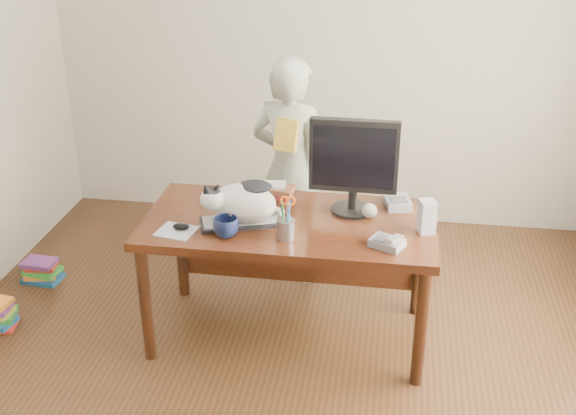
% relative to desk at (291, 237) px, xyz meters
% --- Properties ---
extents(room, '(4.50, 4.50, 4.50)m').
position_rel_desk_xyz_m(room, '(0.00, -0.68, 0.75)').
color(room, black).
rests_on(room, ground).
extents(desk, '(1.60, 0.80, 0.75)m').
position_rel_desk_xyz_m(desk, '(0.00, 0.00, 0.00)').
color(desk, black).
rests_on(desk, ground).
extents(keyboard, '(0.51, 0.33, 0.03)m').
position_rel_desk_xyz_m(keyboard, '(-0.24, -0.16, 0.16)').
color(keyboard, black).
rests_on(keyboard, desk).
extents(cat, '(0.45, 0.33, 0.26)m').
position_rel_desk_xyz_m(cat, '(-0.25, -0.17, 0.28)').
color(cat, silver).
rests_on(cat, keyboard).
extents(monitor, '(0.49, 0.24, 0.55)m').
position_rel_desk_xyz_m(monitor, '(0.33, 0.07, 0.46)').
color(monitor, black).
rests_on(monitor, desk).
extents(pen_cup, '(0.11, 0.10, 0.24)m').
position_rel_desk_xyz_m(pen_cup, '(0.01, -0.29, 0.22)').
color(pen_cup, gray).
rests_on(pen_cup, desk).
extents(mousepad, '(0.23, 0.21, 0.00)m').
position_rel_desk_xyz_m(mousepad, '(-0.57, -0.30, 0.15)').
color(mousepad, silver).
rests_on(mousepad, desk).
extents(mouse, '(0.10, 0.07, 0.04)m').
position_rel_desk_xyz_m(mouse, '(-0.55, -0.28, 0.17)').
color(mouse, black).
rests_on(mouse, mousepad).
extents(coffee_mug, '(0.19, 0.19, 0.11)m').
position_rel_desk_xyz_m(coffee_mug, '(-0.30, -0.32, 0.20)').
color(coffee_mug, black).
rests_on(coffee_mug, desk).
extents(phone, '(0.20, 0.18, 0.08)m').
position_rel_desk_xyz_m(phone, '(0.54, -0.30, 0.17)').
color(phone, slate).
rests_on(phone, desk).
extents(speaker, '(0.10, 0.11, 0.18)m').
position_rel_desk_xyz_m(speaker, '(0.74, -0.11, 0.24)').
color(speaker, '#AFAFB2').
rests_on(speaker, desk).
extents(baseball, '(0.08, 0.08, 0.08)m').
position_rel_desk_xyz_m(baseball, '(0.43, 0.02, 0.19)').
color(baseball, beige).
rests_on(baseball, desk).
extents(book_stack, '(0.21, 0.16, 0.08)m').
position_rel_desk_xyz_m(book_stack, '(-0.12, 0.23, 0.18)').
color(book_stack, '#521517').
rests_on(book_stack, desk).
extents(calculator, '(0.17, 0.21, 0.06)m').
position_rel_desk_xyz_m(calculator, '(0.58, 0.19, 0.17)').
color(calculator, slate).
rests_on(calculator, desk).
extents(person, '(0.63, 0.52, 1.50)m').
position_rel_desk_xyz_m(person, '(-0.10, 0.63, 0.15)').
color(person, silver).
rests_on(person, ground).
extents(held_book, '(0.16, 0.13, 0.20)m').
position_rel_desk_xyz_m(held_book, '(-0.10, 0.46, 0.45)').
color(held_book, gold).
rests_on(held_book, person).
extents(book_pile_b, '(0.26, 0.20, 0.15)m').
position_rel_desk_xyz_m(book_pile_b, '(-1.72, 0.27, -0.53)').
color(book_pile_b, '#185391').
rests_on(book_pile_b, ground).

